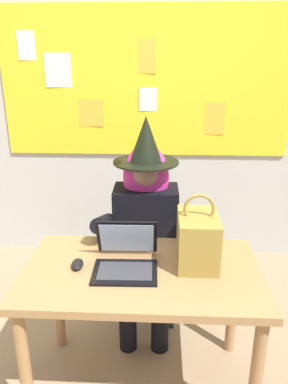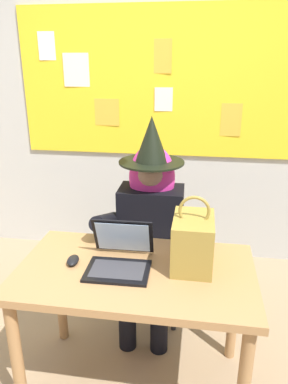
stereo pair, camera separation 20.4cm
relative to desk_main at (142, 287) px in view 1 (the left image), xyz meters
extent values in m
cube|color=#B2B2AD|center=(-0.05, 1.61, 0.86)|extent=(6.52, 0.10, 2.99)
cube|color=yellow|center=(-0.05, 1.55, 0.91)|extent=(2.40, 0.02, 1.20)
cube|color=#F4E0C6|center=(-0.77, 1.54, 1.01)|extent=(0.22, 0.01, 0.27)
cube|color=gold|center=(-0.52, 1.54, 0.67)|extent=(0.22, 0.01, 0.23)
cube|color=gold|center=(-0.05, 1.54, 1.12)|extent=(0.15, 0.01, 0.26)
cube|color=gold|center=(0.53, 1.54, 0.63)|extent=(0.17, 0.01, 0.27)
cube|color=white|center=(-1.02, 1.54, 1.20)|extent=(0.14, 0.01, 0.22)
cube|color=#F4E0C6|center=(-0.03, 1.54, 0.78)|extent=(0.15, 0.01, 0.19)
cube|color=#A37547|center=(0.00, 0.00, 0.09)|extent=(1.20, 0.70, 0.04)
cylinder|color=#A37547|center=(-0.54, -0.29, -0.29)|extent=(0.06, 0.06, 0.71)
cylinder|color=#A37547|center=(0.54, -0.29, -0.29)|extent=(0.06, 0.06, 0.71)
cylinder|color=#A37547|center=(-0.54, 0.29, -0.29)|extent=(0.06, 0.06, 0.71)
cylinder|color=#A37547|center=(0.54, 0.29, -0.29)|extent=(0.06, 0.06, 0.71)
cube|color=#2D3347|center=(-0.01, 0.63, -0.23)|extent=(0.45, 0.45, 0.04)
cube|color=#2D3347|center=(-0.03, 0.82, 0.02)|extent=(0.38, 0.07, 0.45)
cylinder|color=#262628|center=(0.17, 0.47, -0.44)|extent=(0.04, 0.04, 0.39)
cylinder|color=#262628|center=(-0.17, 0.44, -0.44)|extent=(0.04, 0.04, 0.39)
cylinder|color=#262628|center=(0.15, 0.81, -0.44)|extent=(0.04, 0.04, 0.39)
cylinder|color=#262628|center=(-0.19, 0.78, -0.44)|extent=(0.04, 0.04, 0.39)
cylinder|color=black|center=(0.10, 0.27, -0.42)|extent=(0.11, 0.11, 0.43)
cylinder|color=black|center=(-0.10, 0.27, -0.42)|extent=(0.11, 0.11, 0.43)
cylinder|color=black|center=(0.09, 0.44, -0.18)|extent=(0.16, 0.42, 0.15)
cylinder|color=black|center=(-0.11, 0.44, -0.18)|extent=(0.16, 0.42, 0.15)
cube|color=black|center=(-0.01, 0.65, 0.05)|extent=(0.42, 0.27, 0.52)
cylinder|color=black|center=(0.24, 0.42, 0.17)|extent=(0.10, 0.46, 0.24)
cylinder|color=black|center=(-0.26, 0.41, 0.17)|extent=(0.10, 0.46, 0.24)
sphere|color=#A37A60|center=(-0.01, 0.65, 0.41)|extent=(0.20, 0.20, 0.20)
ellipsoid|color=#D82D8C|center=(-0.01, 0.68, 0.37)|extent=(0.30, 0.23, 0.44)
cylinder|color=black|center=(-0.01, 0.65, 0.49)|extent=(0.42, 0.42, 0.01)
cone|color=black|center=(-0.01, 0.65, 0.63)|extent=(0.21, 0.21, 0.29)
cube|color=black|center=(-0.08, -0.04, 0.11)|extent=(0.32, 0.24, 0.01)
cube|color=#333338|center=(-0.08, -0.04, 0.12)|extent=(0.27, 0.17, 0.00)
cube|color=black|center=(-0.08, 0.11, 0.23)|extent=(0.32, 0.10, 0.22)
cube|color=#99B7E0|center=(-0.08, 0.11, 0.22)|extent=(0.28, 0.09, 0.19)
ellipsoid|color=black|center=(-0.33, 0.00, 0.12)|extent=(0.07, 0.11, 0.03)
cube|color=olive|center=(0.28, 0.08, 0.24)|extent=(0.20, 0.30, 0.26)
torus|color=olive|center=(0.28, 0.08, 0.41)|extent=(0.16, 0.02, 0.16)
camera|label=1|loc=(0.09, -1.61, 1.10)|focal=34.49mm
camera|label=2|loc=(0.30, -1.58, 1.10)|focal=34.49mm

